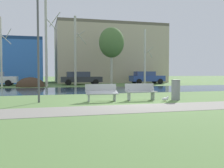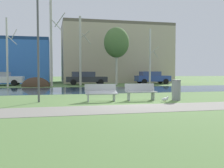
% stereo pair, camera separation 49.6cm
% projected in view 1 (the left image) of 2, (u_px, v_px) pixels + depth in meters
% --- Properties ---
extents(ground_plane, '(120.00, 120.00, 0.00)m').
position_uv_depth(ground_plane, '(90.00, 89.00, 21.81)').
color(ground_plane, '#5B7F42').
extents(paved_path_strip, '(60.00, 2.34, 0.01)m').
position_uv_depth(paved_path_strip, '(141.00, 108.00, 10.43)').
color(paved_path_strip, gray).
rests_on(paved_path_strip, ground).
extents(river_band, '(80.00, 7.71, 0.01)m').
position_uv_depth(river_band, '(92.00, 90.00, 21.06)').
color(river_band, '#284256').
rests_on(river_band, ground).
extents(soil_mound, '(2.80, 2.41, 1.90)m').
position_uv_depth(soil_mound, '(31.00, 87.00, 25.35)').
color(soil_mound, '#423021').
rests_on(soil_mound, ground).
extents(bench_left, '(1.61, 0.59, 0.87)m').
position_uv_depth(bench_left, '(102.00, 92.00, 12.78)').
color(bench_left, '#9EA0A3').
rests_on(bench_left, ground).
extents(bench_right, '(1.61, 0.60, 0.87)m').
position_uv_depth(bench_right, '(141.00, 91.00, 13.33)').
color(bench_right, '#9EA0A3').
rests_on(bench_right, ground).
extents(trash_bin, '(0.47, 0.47, 1.07)m').
position_uv_depth(trash_bin, '(176.00, 89.00, 13.48)').
color(trash_bin, gray).
rests_on(trash_bin, ground).
extents(seagull, '(0.43, 0.16, 0.26)m').
position_uv_depth(seagull, '(165.00, 99.00, 12.80)').
color(seagull, white).
rests_on(seagull, ground).
extents(streetlamp, '(0.32, 0.32, 5.77)m').
position_uv_depth(streetlamp, '(38.00, 23.00, 12.18)').
color(streetlamp, '#4C4C51').
rests_on(streetlamp, ground).
extents(birch_far_left, '(1.05, 1.87, 6.69)m').
position_uv_depth(birch_far_left, '(1.00, 51.00, 24.28)').
color(birch_far_left, beige).
rests_on(birch_far_left, ground).
extents(birch_left, '(1.56, 2.38, 9.12)m').
position_uv_depth(birch_left, '(46.00, 40.00, 25.29)').
color(birch_left, '#BCB7A8').
rests_on(birch_left, ground).
extents(birch_center_left, '(1.32, 2.24, 7.49)m').
position_uv_depth(birch_center_left, '(76.00, 50.00, 27.57)').
color(birch_center_left, '#BCB7A8').
rests_on(birch_center_left, ground).
extents(birch_center, '(2.81, 2.81, 6.45)m').
position_uv_depth(birch_center, '(111.00, 43.00, 28.52)').
color(birch_center, '#BCB7A8').
rests_on(birch_center, ground).
extents(birch_center_right, '(1.10, 1.85, 6.22)m').
position_uv_depth(birch_center_right, '(145.00, 57.00, 28.42)').
color(birch_center_right, beige).
rests_on(birch_center_right, ground).
extents(parked_sedan_second_dark, '(4.70, 2.05, 1.49)m').
position_uv_depth(parked_sedan_second_dark, '(80.00, 78.00, 29.41)').
color(parked_sedan_second_dark, '#282B30').
rests_on(parked_sedan_second_dark, ground).
extents(parked_hatch_third_blue, '(4.19, 2.09, 1.53)m').
position_uv_depth(parked_hatch_third_blue, '(146.00, 77.00, 31.59)').
color(parked_hatch_third_blue, '#2D4793').
rests_on(parked_hatch_third_blue, ground).
extents(building_beige_block, '(15.09, 8.78, 8.15)m').
position_uv_depth(building_beige_block, '(108.00, 54.00, 37.52)').
color(building_beige_block, '#BCAD8E').
rests_on(building_beige_block, ground).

